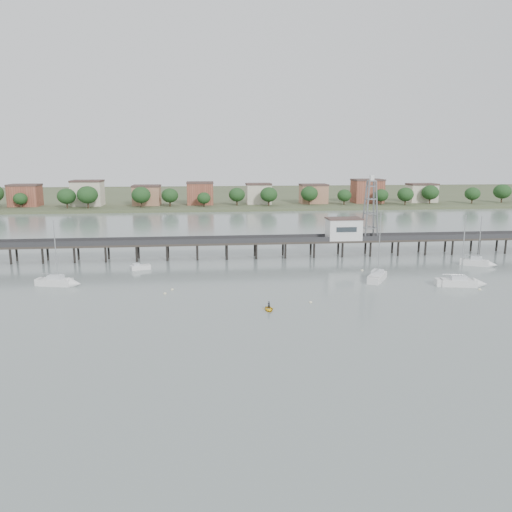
{
  "coord_description": "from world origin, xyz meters",
  "views": [
    {
      "loc": [
        -8.93,
        -56.88,
        24.04
      ],
      "look_at": [
        1.66,
        42.0,
        4.0
      ],
      "focal_mm": 35.0,
      "sensor_mm": 36.0,
      "label": 1
    }
  ],
  "objects_px": {
    "pier": "(241,242)",
    "white_tender": "(140,267)",
    "sailboat_e": "(481,263)",
    "sailboat_c": "(379,276)",
    "sailboat_d": "(466,283)",
    "sailboat_b": "(62,282)",
    "lattice_tower": "(370,210)",
    "yellow_dinghy": "(269,310)"
  },
  "relations": [
    {
      "from": "pier",
      "to": "sailboat_b",
      "type": "bearing_deg",
      "value": -147.63
    },
    {
      "from": "pier",
      "to": "lattice_tower",
      "type": "xyz_separation_m",
      "value": [
        31.5,
        0.0,
        7.31
      ]
    },
    {
      "from": "sailboat_e",
      "to": "white_tender",
      "type": "xyz_separation_m",
      "value": [
        -74.84,
        4.4,
        -0.16
      ]
    },
    {
      "from": "sailboat_c",
      "to": "sailboat_e",
      "type": "relative_size",
      "value": 1.21
    },
    {
      "from": "sailboat_e",
      "to": "sailboat_c",
      "type": "bearing_deg",
      "value": -130.71
    },
    {
      "from": "sailboat_e",
      "to": "pier",
      "type": "bearing_deg",
      "value": -165.0
    },
    {
      "from": "sailboat_c",
      "to": "white_tender",
      "type": "distance_m",
      "value": 50.05
    },
    {
      "from": "yellow_dinghy",
      "to": "sailboat_b",
      "type": "bearing_deg",
      "value": 151.59
    },
    {
      "from": "sailboat_d",
      "to": "sailboat_c",
      "type": "distance_m",
      "value": 15.97
    },
    {
      "from": "lattice_tower",
      "to": "white_tender",
      "type": "distance_m",
      "value": 56.07
    },
    {
      "from": "lattice_tower",
      "to": "pier",
      "type": "bearing_deg",
      "value": -180.0
    },
    {
      "from": "sailboat_e",
      "to": "yellow_dinghy",
      "type": "xyz_separation_m",
      "value": [
        -51.1,
        -27.08,
        -0.65
      ]
    },
    {
      "from": "pier",
      "to": "sailboat_b",
      "type": "relative_size",
      "value": 11.44
    },
    {
      "from": "sailboat_c",
      "to": "white_tender",
      "type": "height_order",
      "value": "sailboat_c"
    },
    {
      "from": "pier",
      "to": "sailboat_e",
      "type": "bearing_deg",
      "value": -15.7
    },
    {
      "from": "lattice_tower",
      "to": "sailboat_e",
      "type": "height_order",
      "value": "lattice_tower"
    },
    {
      "from": "sailboat_c",
      "to": "sailboat_b",
      "type": "distance_m",
      "value": 61.21
    },
    {
      "from": "pier",
      "to": "sailboat_c",
      "type": "xyz_separation_m",
      "value": [
        25.65,
        -23.64,
        -3.16
      ]
    },
    {
      "from": "sailboat_c",
      "to": "sailboat_b",
      "type": "height_order",
      "value": "sailboat_c"
    },
    {
      "from": "sailboat_d",
      "to": "pier",
      "type": "bearing_deg",
      "value": 152.94
    },
    {
      "from": "pier",
      "to": "yellow_dinghy",
      "type": "distance_m",
      "value": 41.96
    },
    {
      "from": "white_tender",
      "to": "sailboat_c",
      "type": "bearing_deg",
      "value": -34.24
    },
    {
      "from": "sailboat_e",
      "to": "sailboat_d",
      "type": "bearing_deg",
      "value": -96.66
    },
    {
      "from": "pier",
      "to": "white_tender",
      "type": "distance_m",
      "value": 25.04
    },
    {
      "from": "pier",
      "to": "sailboat_c",
      "type": "height_order",
      "value": "sailboat_c"
    },
    {
      "from": "lattice_tower",
      "to": "sailboat_d",
      "type": "relative_size",
      "value": 1.1
    },
    {
      "from": "white_tender",
      "to": "pier",
      "type": "bearing_deg",
      "value": 5.72
    },
    {
      "from": "pier",
      "to": "sailboat_d",
      "type": "distance_m",
      "value": 50.55
    },
    {
      "from": "sailboat_c",
      "to": "yellow_dinghy",
      "type": "bearing_deg",
      "value": 158.76
    },
    {
      "from": "lattice_tower",
      "to": "white_tender",
      "type": "relative_size",
      "value": 3.52
    },
    {
      "from": "sailboat_d",
      "to": "sailboat_e",
      "type": "xyz_separation_m",
      "value": [
        12.39,
        16.23,
        0.01
      ]
    },
    {
      "from": "lattice_tower",
      "to": "sailboat_c",
      "type": "bearing_deg",
      "value": -103.89
    },
    {
      "from": "pier",
      "to": "lattice_tower",
      "type": "distance_m",
      "value": 32.34
    },
    {
      "from": "lattice_tower",
      "to": "yellow_dinghy",
      "type": "bearing_deg",
      "value": -126.0
    },
    {
      "from": "pier",
      "to": "sailboat_c",
      "type": "bearing_deg",
      "value": -42.66
    },
    {
      "from": "sailboat_b",
      "to": "sailboat_e",
      "type": "bearing_deg",
      "value": 18.15
    },
    {
      "from": "pier",
      "to": "sailboat_c",
      "type": "relative_size",
      "value": 10.67
    },
    {
      "from": "pier",
      "to": "yellow_dinghy",
      "type": "relative_size",
      "value": 56.5
    },
    {
      "from": "yellow_dinghy",
      "to": "lattice_tower",
      "type": "bearing_deg",
      "value": 53.26
    },
    {
      "from": "lattice_tower",
      "to": "sailboat_b",
      "type": "xyz_separation_m",
      "value": [
        -67.05,
        -22.53,
        -10.46
      ]
    },
    {
      "from": "white_tender",
      "to": "yellow_dinghy",
      "type": "relative_size",
      "value": 1.66
    },
    {
      "from": "sailboat_b",
      "to": "sailboat_d",
      "type": "bearing_deg",
      "value": 6.7
    }
  ]
}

